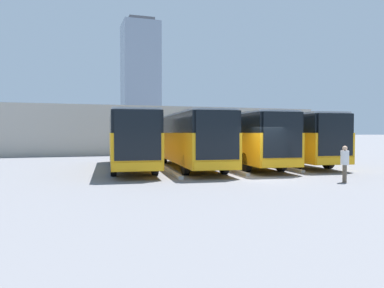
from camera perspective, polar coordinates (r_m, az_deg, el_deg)
ground_plane at (r=18.82m, az=10.36°, el=-5.05°), size 600.00×600.00×0.00m
bus_0 at (r=27.10m, az=13.86°, el=0.99°), size 3.54×12.46×3.39m
curb_divider_0 at (r=24.70m, az=12.50°, el=-3.27°), size 0.91×7.17×0.15m
bus_1 at (r=24.90m, az=7.42°, el=0.97°), size 3.54×12.46×3.39m
curb_divider_1 at (r=22.60m, az=5.25°, el=-3.70°), size 0.91×7.17×0.15m
bus_2 at (r=23.34m, az=-0.35°, el=0.93°), size 3.54×12.46×3.39m
curb_divider_2 at (r=21.19m, az=-3.52°, el=-4.06°), size 0.91×7.17×0.15m
bus_3 at (r=23.17m, az=-9.42°, el=0.90°), size 3.54×12.46×3.39m
pedestrian at (r=17.94m, az=22.25°, el=-2.67°), size 0.51×0.51×1.63m
station_building at (r=42.25m, az=-5.90°, el=2.11°), size 34.95×12.11×4.90m
office_tower at (r=219.50m, az=-7.87°, el=9.75°), size 20.31×20.31×66.83m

